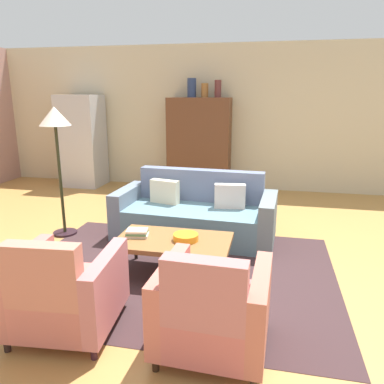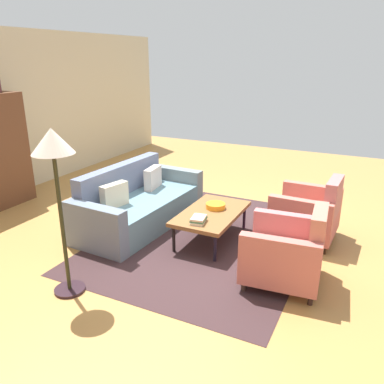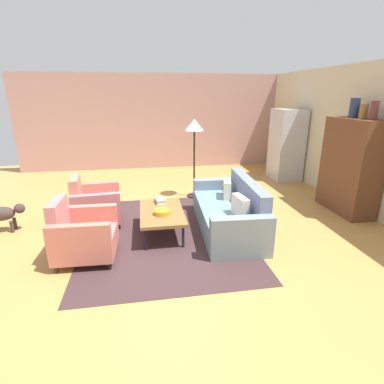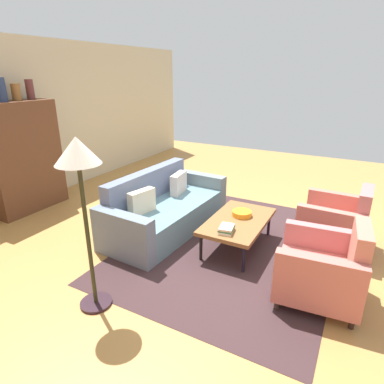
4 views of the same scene
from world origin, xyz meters
name	(u,v)px [view 3 (image 3 of 4)]	position (x,y,z in m)	size (l,w,h in m)	color
ground_plane	(167,234)	(0.00, 0.00, 0.00)	(11.51, 11.51, 0.00)	#B68443
wall_left	(152,122)	(-4.79, 0.00, 1.40)	(0.12, 7.86, 2.80)	tan
area_rug	(165,233)	(-0.04, -0.01, 0.00)	(3.40, 2.60, 0.01)	#3B2729
couch	(231,213)	(-0.03, 1.12, 0.29)	(2.14, 1.01, 0.86)	slate
coffee_table	(162,213)	(-0.04, -0.06, 0.37)	(1.20, 0.70, 0.40)	black
armchair_left	(94,206)	(-0.63, -1.23, 0.34)	(0.87, 0.87, 0.88)	#382923
armchair_right	(81,236)	(0.56, -1.23, 0.34)	(0.83, 0.83, 0.88)	#2E281A
fruit_bowl	(162,212)	(0.10, -0.06, 0.44)	(0.26, 0.26, 0.07)	orange
book_stack	(160,201)	(-0.44, -0.06, 0.44)	(0.26, 0.20, 0.08)	beige
cabinet	(350,167)	(-0.48, 3.58, 0.90)	(1.20, 0.51, 1.80)	brown
vase_tall	(354,108)	(-0.63, 3.58, 1.98)	(0.17, 0.17, 0.35)	navy
vase_round	(363,111)	(-0.38, 3.58, 1.93)	(0.14, 0.14, 0.26)	#925E2B
vase_small	(374,110)	(-0.13, 3.58, 1.96)	(0.13, 0.13, 0.32)	brown
refrigerator	(286,145)	(-2.91, 3.48, 0.93)	(0.80, 0.73, 1.85)	#B7BABF
floor_lamp	(194,132)	(-1.81, 0.78, 1.44)	(0.40, 0.40, 1.72)	black
dog	(4,214)	(-0.55, -2.66, 0.31)	(0.26, 0.71, 0.48)	#3E2E2C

